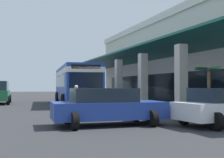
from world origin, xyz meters
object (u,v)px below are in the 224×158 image
parked_sedan_blue (107,106)px  potted_palm (209,104)px  pedestrian (76,97)px  transit_bus (75,82)px

parked_sedan_blue → potted_palm: potted_palm is taller
parked_sedan_blue → pedestrian: (-5.63, -0.00, 0.14)m
parked_sedan_blue → transit_bus: bearing=173.1°
transit_bus → pedestrian: (7.54, -1.60, -0.96)m
transit_bus → potted_palm: transit_bus is taller
transit_bus → potted_palm: 12.93m
pedestrian → parked_sedan_blue: bearing=0.0°
transit_bus → potted_palm: size_ratio=4.50×
parked_sedan_blue → pedestrian: 5.63m
transit_bus → pedestrian: 7.77m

